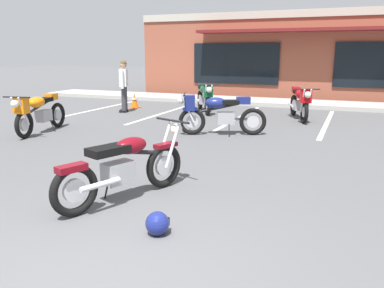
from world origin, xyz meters
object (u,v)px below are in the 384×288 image
object	(u,v)px
motorcycle_red_sportbike	(218,113)
helmet_on_pavement	(157,223)
motorcycle_foreground_classic	(125,166)
motorcycle_black_cruiser	(39,112)
traffic_cone	(134,101)
person_in_black_shirt	(124,83)
motorcycle_blue_standard	(204,96)
motorcycle_green_cafe_racer	(300,102)

from	to	relation	value
motorcycle_red_sportbike	helmet_on_pavement	world-z (taller)	motorcycle_red_sportbike
motorcycle_foreground_classic	motorcycle_red_sportbike	world-z (taller)	same
motorcycle_black_cruiser	helmet_on_pavement	world-z (taller)	motorcycle_black_cruiser
motorcycle_foreground_classic	traffic_cone	bearing A→B (deg)	119.73
motorcycle_black_cruiser	traffic_cone	size ratio (longest dim) A/B	3.95
traffic_cone	person_in_black_shirt	bearing A→B (deg)	-77.04
motorcycle_red_sportbike	motorcycle_black_cruiser	size ratio (longest dim) A/B	0.96
motorcycle_blue_standard	motorcycle_foreground_classic	bearing A→B (deg)	-76.80
helmet_on_pavement	traffic_cone	distance (m)	10.16
motorcycle_foreground_classic	traffic_cone	xyz separation A→B (m)	(-4.49, 7.86, -0.20)
motorcycle_green_cafe_racer	person_in_black_shirt	size ratio (longest dim) A/B	1.21
motorcycle_green_cafe_racer	helmet_on_pavement	world-z (taller)	motorcycle_green_cafe_racer
motorcycle_foreground_classic	motorcycle_green_cafe_racer	size ratio (longest dim) A/B	0.99
motorcycle_foreground_classic	helmet_on_pavement	size ratio (longest dim) A/B	7.75
motorcycle_foreground_classic	motorcycle_black_cruiser	bearing A→B (deg)	144.62
motorcycle_green_cafe_racer	motorcycle_black_cruiser	bearing A→B (deg)	-141.57
motorcycle_red_sportbike	person_in_black_shirt	bearing A→B (deg)	149.93
person_in_black_shirt	traffic_cone	bearing A→B (deg)	102.96
motorcycle_green_cafe_racer	helmet_on_pavement	bearing A→B (deg)	-92.61
motorcycle_foreground_classic	motorcycle_green_cafe_racer	xyz separation A→B (m)	(1.25, 7.44, 0.07)
motorcycle_foreground_classic	motorcycle_green_cafe_racer	distance (m)	7.55
helmet_on_pavement	motorcycle_blue_standard	bearing A→B (deg)	107.53
traffic_cone	motorcycle_black_cruiser	bearing A→B (deg)	-87.65
motorcycle_black_cruiser	motorcycle_blue_standard	size ratio (longest dim) A/B	1.11
person_in_black_shirt	motorcycle_red_sportbike	bearing A→B (deg)	-30.07
motorcycle_red_sportbike	motorcycle_blue_standard	distance (m)	3.58
person_in_black_shirt	traffic_cone	size ratio (longest dim) A/B	3.16
motorcycle_black_cruiser	motorcycle_blue_standard	world-z (taller)	same
motorcycle_foreground_classic	person_in_black_shirt	xyz separation A→B (m)	(-4.25, 6.83, 0.49)
motorcycle_blue_standard	helmet_on_pavement	xyz separation A→B (m)	(2.69, -8.51, -0.40)
traffic_cone	helmet_on_pavement	bearing A→B (deg)	-58.16
motorcycle_blue_standard	motorcycle_black_cruiser	bearing A→B (deg)	-117.85
motorcycle_blue_standard	person_in_black_shirt	distance (m)	2.64
helmet_on_pavement	traffic_cone	size ratio (longest dim) A/B	0.49
motorcycle_red_sportbike	motorcycle_green_cafe_racer	size ratio (longest dim) A/B	0.99
person_in_black_shirt	motorcycle_foreground_classic	bearing A→B (deg)	-58.08
motorcycle_blue_standard	helmet_on_pavement	size ratio (longest dim) A/B	7.24
person_in_black_shirt	traffic_cone	world-z (taller)	person_in_black_shirt
motorcycle_foreground_classic	person_in_black_shirt	bearing A→B (deg)	121.92
motorcycle_foreground_classic	traffic_cone	distance (m)	9.05
motorcycle_red_sportbike	motorcycle_black_cruiser	xyz separation A→B (m)	(-4.04, -1.46, 0.00)
motorcycle_green_cafe_racer	motorcycle_foreground_classic	bearing A→B (deg)	-99.51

